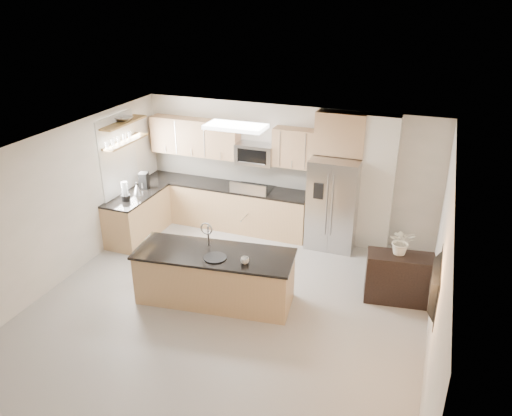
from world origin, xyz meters
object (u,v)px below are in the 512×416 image
at_px(range, 253,209).
at_px(flower_vase, 402,235).
at_px(platter, 215,258).
at_px(credenza, 399,278).
at_px(kettle, 137,189).
at_px(coffee_maker, 144,181).
at_px(microwave, 255,154).
at_px(island, 215,276).
at_px(bowl, 124,118).
at_px(cup, 245,261).
at_px(refrigerator, 334,203).
at_px(television, 431,284).
at_px(blender, 125,192).

bearing_deg(range, flower_vase, -26.17).
xyz_separation_m(range, platter, (0.41, -2.71, 0.40)).
distance_m(credenza, flower_vase, 0.74).
xyz_separation_m(kettle, coffee_maker, (-0.07, 0.36, 0.04)).
relative_size(microwave, flower_vase, 1.18).
distance_m(range, island, 2.58).
relative_size(coffee_maker, flower_vase, 0.50).
xyz_separation_m(microwave, bowl, (-2.25, -1.05, 0.76)).
relative_size(kettle, bowl, 0.60).
distance_m(range, platter, 2.77).
bearing_deg(credenza, coffee_maker, 162.44).
distance_m(microwave, coffee_maker, 2.32).
xyz_separation_m(credenza, flower_vase, (-0.03, 0.05, 0.74)).
relative_size(cup, coffee_maker, 0.40).
distance_m(refrigerator, island, 2.89).
bearing_deg(bowl, microwave, 24.95).
bearing_deg(television, credenza, 15.47).
distance_m(kettle, television, 5.91).
bearing_deg(kettle, range, 27.77).
bearing_deg(coffee_maker, credenza, -9.29).
distance_m(microwave, platter, 2.96).
xyz_separation_m(range, cup, (0.89, -2.70, 0.44)).
relative_size(bowl, television, 0.39).
xyz_separation_m(microwave, coffee_maker, (-2.09, -0.83, -0.56)).
bearing_deg(platter, bowl, 146.05).
bearing_deg(bowl, credenza, -6.70).
bearing_deg(flower_vase, refrigerator, 133.68).
xyz_separation_m(range, blender, (-2.07, -1.39, 0.61)).
bearing_deg(range, cup, -71.70).
bearing_deg(coffee_maker, television, -23.33).
bearing_deg(cup, blender, 156.16).
relative_size(microwave, coffee_maker, 2.37).
relative_size(microwave, credenza, 0.74).
xyz_separation_m(platter, television, (3.10, -0.41, 0.47)).
bearing_deg(cup, microwave, 107.54).
bearing_deg(coffee_maker, range, 18.55).
bearing_deg(television, island, 80.11).
bearing_deg(coffee_maker, blender, -88.32).
bearing_deg(television, flower_vase, 16.01).
relative_size(island, flower_vase, 4.02).
bearing_deg(television, kettle, 69.64).
height_order(credenza, blender, blender).
bearing_deg(cup, credenza, 27.76).
xyz_separation_m(credenza, kettle, (-5.10, 0.48, 0.62)).
distance_m(credenza, bowl, 5.71).
distance_m(blender, kettle, 0.33).
bearing_deg(refrigerator, coffee_maker, -170.08).
distance_m(microwave, island, 2.96).
bearing_deg(blender, microwave, 36.06).
bearing_deg(kettle, platter, -34.08).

